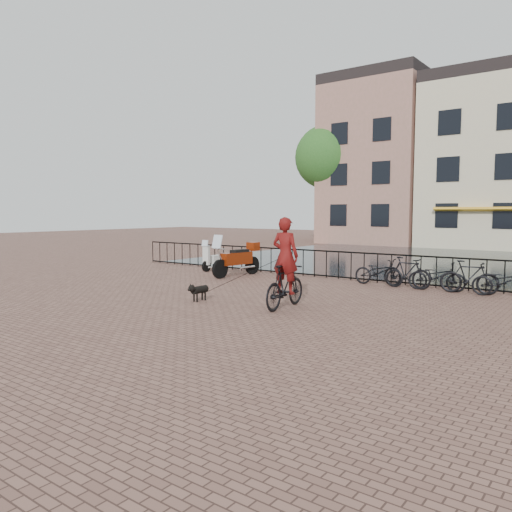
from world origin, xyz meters
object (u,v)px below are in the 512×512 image
Objects in this scene: dog at (200,292)px; scooter at (215,255)px; cyclist at (285,268)px; motorcycle at (237,255)px.

dog is 7.21m from scooter.
scooter is (-4.44, 5.66, 0.41)m from dog.
cyclist is 2.62m from dog.
dog is (-2.45, -0.55, -0.77)m from cyclist.
motorcycle is 1.64× the size of scooter.
dog is at bearing -52.33° from scooter.
cyclist is 8.59m from scooter.
scooter is (-1.91, 0.94, -0.16)m from motorcycle.
dog is 0.53× the size of scooter.
cyclist is at bearing -34.91° from motorcycle.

